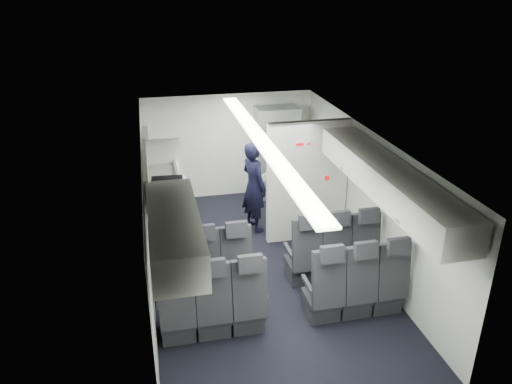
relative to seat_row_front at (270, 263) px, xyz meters
name	(u,v)px	position (x,y,z in m)	size (l,w,h in m)	color
cabin_shell	(262,204)	(0.00, 0.53, 0.72)	(3.41, 6.01, 2.16)	black
seat_row_front	(270,263)	(0.00, 0.00, 0.00)	(3.33, 0.56, 1.24)	black
seat_row_mid	(286,299)	(0.00, -0.90, 0.00)	(3.33, 0.56, 1.24)	black
overhead_bin_left_rear	(175,231)	(-1.40, -1.47, 1.46)	(0.53, 1.80, 0.40)	silver
overhead_bin_left_front_open	(163,180)	(-1.44, 0.28, 1.33)	(0.64, 1.70, 0.72)	#9E9E93
overhead_bin_right_rear	(420,206)	(1.40, -1.47, 1.46)	(0.53, 1.80, 0.40)	silver
overhead_bin_right_front	(359,157)	(1.40, 0.28, 1.46)	(0.53, 1.70, 0.40)	silver
bulkhead_partition	(307,182)	(0.98, 1.33, 0.67)	(1.40, 0.15, 2.13)	silver
galley_unit	(277,153)	(0.95, 3.25, 0.55)	(0.85, 0.52, 1.90)	#939399
boarding_door	(150,185)	(-1.64, 2.09, 0.55)	(0.12, 1.27, 1.86)	silver
flight_attendant	(254,187)	(0.17, 1.88, 0.43)	(0.61, 0.40, 1.67)	black
carry_on_bag	(167,188)	(-1.40, -0.07, 1.37)	(0.40, 0.28, 0.24)	black
papers	(265,177)	(0.36, 1.83, 0.61)	(0.19, 0.02, 0.14)	white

